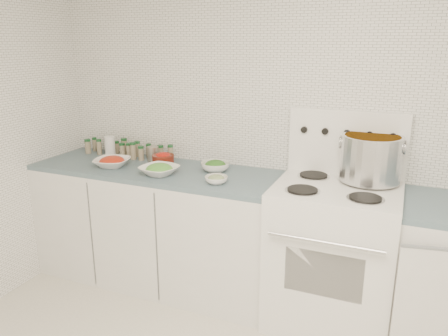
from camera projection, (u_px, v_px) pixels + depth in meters
room_walls at (170, 106)px, 1.64m from camera, size 3.54×3.04×2.52m
counter_left at (158, 225)px, 3.31m from camera, size 1.85×0.62×0.90m
stove at (333, 251)px, 2.81m from camera, size 0.76×0.70×1.36m
stock_pot at (371, 156)px, 2.72m from camera, size 0.40×0.37×0.29m
bowl_tomato at (112, 162)px, 3.21m from camera, size 0.30×0.30×0.08m
bowl_snowpea at (159, 170)px, 3.02m from camera, size 0.30×0.30×0.09m
bowl_broccoli at (215, 166)px, 3.10m from camera, size 0.27×0.27×0.08m
bowl_zucchini at (216, 179)px, 2.84m from camera, size 0.19×0.19×0.06m
bowl_pepper at (163, 159)px, 3.24m from camera, size 0.16×0.16×0.10m
salt_canister at (110, 146)px, 3.49m from camera, size 0.08×0.08×0.16m
tin_can at (153, 154)px, 3.35m from camera, size 0.11×0.11×0.11m
spice_cluster at (126, 149)px, 3.50m from camera, size 0.78×0.16×0.14m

